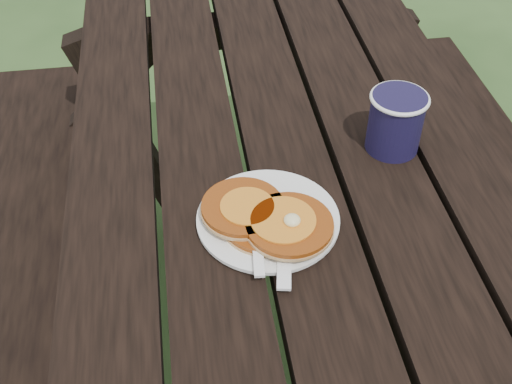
{
  "coord_description": "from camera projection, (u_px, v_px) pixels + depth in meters",
  "views": [
    {
      "loc": [
        -0.18,
        -0.78,
        1.46
      ],
      "look_at": [
        -0.08,
        -0.08,
        0.8
      ],
      "focal_mm": 45.0,
      "sensor_mm": 36.0,
      "label": 1
    }
  ],
  "objects": [
    {
      "name": "plate",
      "position": [
        268.0,
        220.0,
        0.99
      ],
      "size": [
        0.27,
        0.27,
        0.01
      ],
      "primitive_type": "cylinder",
      "rotation": [
        0.0,
        0.0,
        -0.29
      ],
      "color": "white",
      "rests_on": "picnic_table"
    },
    {
      "name": "knife",
      "position": [
        284.0,
        241.0,
        0.95
      ],
      "size": [
        0.05,
        0.18,
        0.0
      ],
      "primitive_type": "cube",
      "rotation": [
        0.0,
        0.0,
        -0.19
      ],
      "color": "white",
      "rests_on": "plate"
    },
    {
      "name": "fork",
      "position": [
        257.0,
        247.0,
        0.93
      ],
      "size": [
        0.05,
        0.16,
        0.01
      ],
      "primitive_type": null,
      "rotation": [
        0.0,
        0.0,
        -0.09
      ],
      "color": "white",
      "rests_on": "plate"
    },
    {
      "name": "pancake_stack",
      "position": [
        267.0,
        218.0,
        0.96
      ],
      "size": [
        0.19,
        0.18,
        0.04
      ],
      "rotation": [
        0.0,
        0.0,
        -0.36
      ],
      "color": "#914010",
      "rests_on": "plate"
    },
    {
      "name": "coffee_cup",
      "position": [
        396.0,
        119.0,
        1.09
      ],
      "size": [
        0.1,
        0.1,
        0.11
      ],
      "rotation": [
        0.0,
        0.0,
        0.38
      ],
      "color": "#161232",
      "rests_on": "picnic_table"
    },
    {
      "name": "picnic_table",
      "position": [
        287.0,
        314.0,
        1.33
      ],
      "size": [
        1.36,
        1.8,
        0.75
      ],
      "color": "black",
      "rests_on": "ground"
    }
  ]
}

